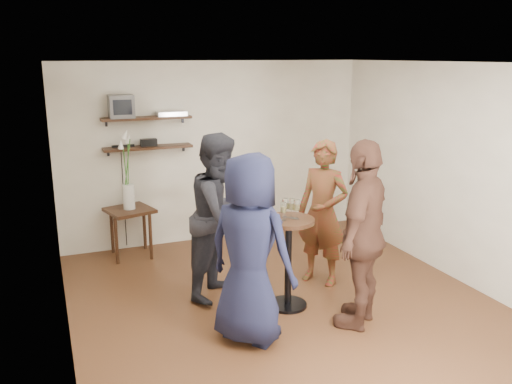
% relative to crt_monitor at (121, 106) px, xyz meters
% --- Properties ---
extents(room, '(4.58, 5.08, 2.68)m').
position_rel_crt_monitor_xyz_m(room, '(1.33, -2.38, -0.72)').
color(room, '#422315').
rests_on(room, ground).
extents(shelf_upper, '(1.20, 0.25, 0.04)m').
position_rel_crt_monitor_xyz_m(shelf_upper, '(0.33, 0.00, -0.17)').
color(shelf_upper, black).
rests_on(shelf_upper, room).
extents(shelf_lower, '(1.20, 0.25, 0.04)m').
position_rel_crt_monitor_xyz_m(shelf_lower, '(0.33, 0.00, -0.57)').
color(shelf_lower, black).
rests_on(shelf_lower, room).
extents(crt_monitor, '(0.32, 0.30, 0.30)m').
position_rel_crt_monitor_xyz_m(crt_monitor, '(0.00, 0.00, 0.00)').
color(crt_monitor, '#59595B').
rests_on(crt_monitor, shelf_upper).
extents(dvd_deck, '(0.40, 0.24, 0.06)m').
position_rel_crt_monitor_xyz_m(dvd_deck, '(0.67, 0.00, -0.12)').
color(dvd_deck, silver).
rests_on(dvd_deck, shelf_upper).
extents(radio, '(0.22, 0.10, 0.10)m').
position_rel_crt_monitor_xyz_m(radio, '(0.34, 0.00, -0.50)').
color(radio, black).
rests_on(radio, shelf_lower).
extents(power_strip, '(0.30, 0.05, 0.03)m').
position_rel_crt_monitor_xyz_m(power_strip, '(0.00, 0.05, -0.54)').
color(power_strip, black).
rests_on(power_strip, shelf_lower).
extents(side_table, '(0.69, 0.69, 0.67)m').
position_rel_crt_monitor_xyz_m(side_table, '(0.00, -0.21, -1.46)').
color(side_table, black).
rests_on(side_table, room).
extents(vase_lilies, '(0.20, 0.21, 1.09)m').
position_rel_crt_monitor_xyz_m(vase_lilies, '(0.00, -0.21, -1.00)').
color(vase_lilies, silver).
rests_on(vase_lilies, side_table).
extents(drinks_table, '(0.55, 0.55, 1.00)m').
position_rel_crt_monitor_xyz_m(drinks_table, '(1.34, -2.39, -1.37)').
color(drinks_table, black).
rests_on(drinks_table, room).
extents(wine_glass_fl, '(0.06, 0.06, 0.19)m').
position_rel_crt_monitor_xyz_m(wine_glass_fl, '(1.26, -2.42, -0.89)').
color(wine_glass_fl, silver).
rests_on(wine_glass_fl, drinks_table).
extents(wine_glass_fr, '(0.07, 0.07, 0.21)m').
position_rel_crt_monitor_xyz_m(wine_glass_fr, '(1.41, -2.43, -0.87)').
color(wine_glass_fr, silver).
rests_on(wine_glass_fr, drinks_table).
extents(wine_glass_bl, '(0.07, 0.07, 0.20)m').
position_rel_crt_monitor_xyz_m(wine_glass_bl, '(1.32, -2.33, -0.88)').
color(wine_glass_bl, silver).
rests_on(wine_glass_bl, drinks_table).
extents(wine_glass_br, '(0.07, 0.07, 0.21)m').
position_rel_crt_monitor_xyz_m(wine_glass_br, '(1.37, -2.37, -0.87)').
color(wine_glass_br, silver).
rests_on(wine_glass_br, drinks_table).
extents(person_plaid, '(0.70, 0.75, 1.73)m').
position_rel_crt_monitor_xyz_m(person_plaid, '(2.00, -1.93, -1.15)').
color(person_plaid, '#AF1421').
rests_on(person_plaid, room).
extents(person_dark, '(1.14, 1.14, 1.86)m').
position_rel_crt_monitor_xyz_m(person_dark, '(0.77, -1.81, -1.09)').
color(person_dark, black).
rests_on(person_dark, room).
extents(person_navy, '(1.01, 1.06, 1.83)m').
position_rel_crt_monitor_xyz_m(person_navy, '(0.70, -2.89, -1.10)').
color(person_navy, '#161831').
rests_on(person_navy, room).
extents(person_brown, '(1.15, 1.08, 1.91)m').
position_rel_crt_monitor_xyz_m(person_brown, '(1.86, -3.00, -1.06)').
color(person_brown, '#47291E').
rests_on(person_brown, room).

